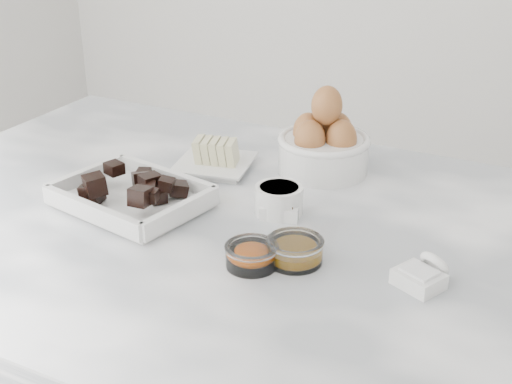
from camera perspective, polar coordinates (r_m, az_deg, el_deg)
marble_slab at (r=1.08m, az=-1.68°, el=-3.28°), size 1.20×0.80×0.04m
chocolate_dish at (r=1.12m, az=-9.98°, el=0.03°), size 0.25×0.21×0.06m
butter_plate at (r=1.25m, az=-3.43°, el=2.74°), size 0.15×0.15×0.05m
sugar_ramekin at (r=1.08m, az=1.85°, el=-0.52°), size 0.07×0.07×0.04m
egg_bowl at (r=1.23m, az=5.45°, el=3.82°), size 0.16×0.16×0.15m
honey_bowl at (r=0.96m, az=3.13°, el=-4.66°), size 0.08×0.08×0.03m
zest_bowl at (r=0.95m, az=-0.35°, el=-5.02°), size 0.07×0.07×0.03m
vanilla_spoon at (r=1.09m, az=2.06°, el=-1.08°), size 0.07×0.08×0.04m
salt_spoon at (r=0.93m, az=13.19°, el=-6.46°), size 0.07×0.08×0.04m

